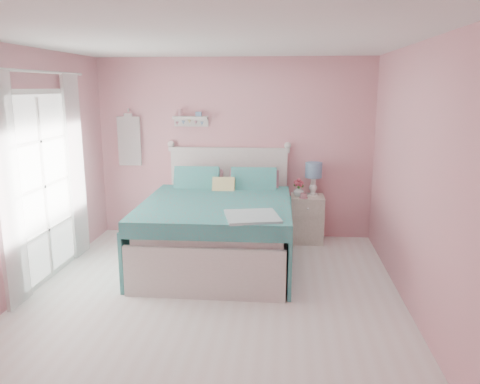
% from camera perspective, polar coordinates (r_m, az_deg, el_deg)
% --- Properties ---
extents(floor, '(4.50, 4.50, 0.00)m').
position_cam_1_polar(floor, '(5.07, -3.49, -12.79)').
color(floor, silver).
rests_on(floor, ground).
extents(room_shell, '(4.50, 4.50, 4.50)m').
position_cam_1_polar(room_shell, '(4.62, -3.75, 5.27)').
color(room_shell, pink).
rests_on(room_shell, floor).
extents(bed, '(1.82, 2.29, 1.32)m').
position_cam_1_polar(bed, '(5.95, -2.60, -4.45)').
color(bed, silver).
rests_on(bed, floor).
extents(nightstand, '(0.46, 0.46, 0.67)m').
position_cam_1_polar(nightstand, '(6.78, 8.15, -3.22)').
color(nightstand, beige).
rests_on(nightstand, floor).
extents(table_lamp, '(0.24, 0.24, 0.47)m').
position_cam_1_polar(table_lamp, '(6.69, 8.95, 2.36)').
color(table_lamp, white).
rests_on(table_lamp, nightstand).
extents(vase, '(0.17, 0.17, 0.15)m').
position_cam_1_polar(vase, '(6.66, 7.15, 0.15)').
color(vase, white).
rests_on(vase, nightstand).
extents(teacup, '(0.12, 0.12, 0.07)m').
position_cam_1_polar(teacup, '(6.54, 7.76, -0.45)').
color(teacup, '#C2828E').
rests_on(teacup, nightstand).
extents(roses, '(0.14, 0.11, 0.12)m').
position_cam_1_polar(roses, '(6.63, 7.16, 1.11)').
color(roses, '#C34257').
rests_on(roses, vase).
extents(wall_shelf, '(0.50, 0.15, 0.25)m').
position_cam_1_polar(wall_shelf, '(6.86, -6.05, 8.88)').
color(wall_shelf, silver).
rests_on(wall_shelf, room_shell).
extents(hanging_dress, '(0.34, 0.03, 0.72)m').
position_cam_1_polar(hanging_dress, '(7.12, -13.33, 6.04)').
color(hanging_dress, white).
rests_on(hanging_dress, room_shell).
extents(french_door, '(0.04, 1.32, 2.16)m').
position_cam_1_polar(french_door, '(5.72, -22.86, 0.55)').
color(french_door, silver).
rests_on(french_door, floor).
extents(curtain_near, '(0.04, 0.40, 2.32)m').
position_cam_1_polar(curtain_near, '(5.05, -26.40, -0.05)').
color(curtain_near, white).
rests_on(curtain_near, floor).
extents(curtain_far, '(0.04, 0.40, 2.32)m').
position_cam_1_polar(curtain_far, '(6.34, -19.40, 2.88)').
color(curtain_far, white).
rests_on(curtain_far, floor).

